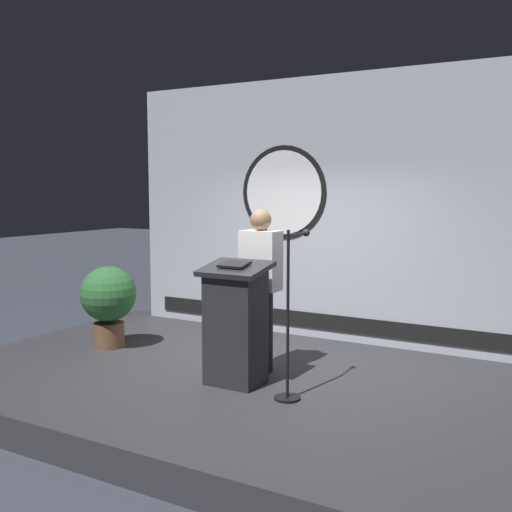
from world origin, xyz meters
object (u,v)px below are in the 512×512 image
at_px(microphone_stand, 290,339).
at_px(potted_plant, 108,299).
at_px(speaker_person, 261,289).
at_px(podium, 236,324).

bearing_deg(microphone_stand, potted_plant, 169.12).
bearing_deg(potted_plant, speaker_person, 1.69).
bearing_deg(speaker_person, podium, -91.09).
bearing_deg(podium, speaker_person, 88.91).
distance_m(podium, speaker_person, 0.55).
relative_size(microphone_stand, potted_plant, 1.57).
xyz_separation_m(speaker_person, potted_plant, (-2.06, -0.06, -0.28)).
height_order(podium, speaker_person, speaker_person).
bearing_deg(podium, potted_plant, 168.47).
xyz_separation_m(speaker_person, microphone_stand, (0.64, -0.58, -0.32)).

